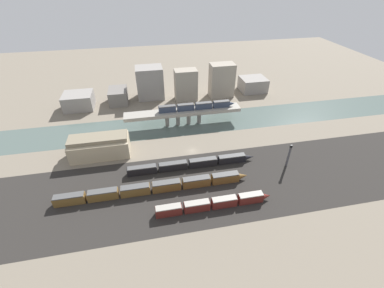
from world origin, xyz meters
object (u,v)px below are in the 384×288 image
train_on_bridge (197,106)px  signal_tower (289,156)px  train_yard_far (191,164)px  train_yard_near (214,204)px  warehouse_building (100,146)px  train_yard_mid (155,187)px

train_on_bridge → signal_tower: size_ratio=3.76×
train_yard_far → signal_tower: size_ratio=5.06×
train_yard_near → train_yard_far: (-3.55, 24.13, -0.09)m
train_yard_near → signal_tower: 41.82m
train_yard_near → warehouse_building: bearing=136.4°
train_yard_far → signal_tower: 42.51m
train_yard_near → train_yard_mid: (-20.68, 12.42, 0.10)m
train_yard_mid → signal_tower: 59.09m
train_on_bridge → train_yard_near: bearing=-96.2°
train_yard_near → train_yard_mid: size_ratio=0.58×
train_yard_near → signal_tower: (38.15, 16.75, 3.60)m
train_on_bridge → train_yard_far: size_ratio=0.74×
train_on_bridge → train_yard_far: 39.78m
warehouse_building → train_yard_near: bearing=-43.6°
train_on_bridge → train_yard_mid: size_ratio=0.56×
train_yard_near → train_yard_far: size_ratio=0.77×
train_on_bridge → train_yard_far: train_on_bridge is taller
train_yard_far → signal_tower: bearing=-10.0°
train_yard_far → warehouse_building: size_ratio=2.15×
train_yard_mid → warehouse_building: bearing=128.2°
signal_tower → warehouse_building: bearing=163.2°
train_yard_near → signal_tower: bearing=23.7°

